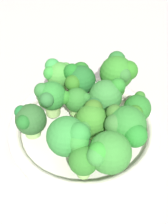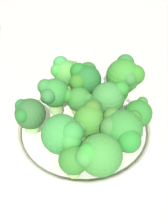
{
  "view_description": "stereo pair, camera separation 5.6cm",
  "coord_description": "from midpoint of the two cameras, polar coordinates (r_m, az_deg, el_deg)",
  "views": [
    {
      "loc": [
        37.99,
        3.02,
        47.38
      ],
      "look_at": [
        -1.53,
        3.3,
        6.91
      ],
      "focal_mm": 54.13,
      "sensor_mm": 36.0,
      "label": 1
    },
    {
      "loc": [
        37.63,
        8.65,
        47.38
      ],
      "look_at": [
        -1.53,
        3.3,
        6.91
      ],
      "focal_mm": 54.13,
      "sensor_mm": 36.0,
      "label": 2
    }
  ],
  "objects": [
    {
      "name": "broccoli_floret_0",
      "position": [
        0.58,
        7.26,
        2.31
      ],
      "size": [
        5.78,
        6.34,
        6.74
      ],
      "color": "#90D56F",
      "rests_on": "bowl"
    },
    {
      "name": "broccoli_floret_8",
      "position": [
        0.58,
        -2.53,
        2.95
      ],
      "size": [
        5.75,
        5.45,
        6.7
      ],
      "color": "#A1CD73",
      "rests_on": "bowl"
    },
    {
      "name": "bowl",
      "position": [
        0.6,
        2.69,
        -3.41
      ],
      "size": [
        26.61,
        26.61,
        3.91
      ],
      "color": "silver",
      "rests_on": "ground_plane"
    },
    {
      "name": "broccoli_floret_4",
      "position": [
        0.57,
        11.85,
        -0.59
      ],
      "size": [
        5.65,
        4.68,
        5.56
      ],
      "color": "#7BBC58",
      "rests_on": "bowl"
    },
    {
      "name": "broccoli_floret_10",
      "position": [
        0.59,
        1.8,
        1.95
      ],
      "size": [
        4.34,
        5.44,
        5.23
      ],
      "color": "#98D96F",
      "rests_on": "bowl"
    },
    {
      "name": "broccoli_floret_6",
      "position": [
        0.62,
        9.59,
        6.0
      ],
      "size": [
        7.35,
        6.91,
        7.72
      ],
      "color": "#7FB450",
      "rests_on": "bowl"
    },
    {
      "name": "broccoli_floret_3",
      "position": [
        0.49,
        5.79,
        -7.47
      ],
      "size": [
        6.47,
        6.72,
        7.32
      ],
      "color": "#7EB956",
      "rests_on": "bowl"
    },
    {
      "name": "broccoli_floret_5",
      "position": [
        0.52,
        9.47,
        -3.28
      ],
      "size": [
        7.36,
        6.67,
        7.61
      ],
      "color": "#81BE4F",
      "rests_on": "bowl"
    },
    {
      "name": "broccoli_floret_7",
      "position": [
        0.56,
        -6.39,
        -0.51
      ],
      "size": [
        5.34,
        5.2,
        6.1
      ],
      "color": "#9FD773",
      "rests_on": "bowl"
    },
    {
      "name": "broccoli_floret_12",
      "position": [
        0.63,
        -0.62,
        6.67
      ],
      "size": [
        4.92,
        5.42,
        6.35
      ],
      "color": "#8DC267",
      "rests_on": "bowl"
    },
    {
      "name": "broccoli_floret_9",
      "position": [
        0.51,
        -0.31,
        -4.09
      ],
      "size": [
        6.51,
        6.85,
        7.27
      ],
      "color": "#93D66F",
      "rests_on": "bowl"
    },
    {
      "name": "ground_plane",
      "position": [
        0.62,
        -0.62,
        -6.13
      ],
      "size": [
        130.0,
        130.0,
        2.5
      ],
      "primitive_type": "cube",
      "color": "#AFA7A5"
    },
    {
      "name": "broccoli_floret_2",
      "position": [
        0.55,
        3.97,
        -1.4
      ],
      "size": [
        6.4,
        5.4,
        6.25
      ],
      "color": "#76B84D",
      "rests_on": "bowl"
    },
    {
      "name": "broccoli_floret_11",
      "position": [
        0.5,
        1.52,
        -8.14
      ],
      "size": [
        5.01,
        4.53,
        5.58
      ],
      "color": "#90CB67",
      "rests_on": "bowl"
    },
    {
      "name": "broccoli_floret_1",
      "position": [
        0.61,
        2.81,
        5.49
      ],
      "size": [
        6.54,
        5.85,
        6.74
      ],
      "color": "#9AD16D",
      "rests_on": "bowl"
    }
  ]
}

